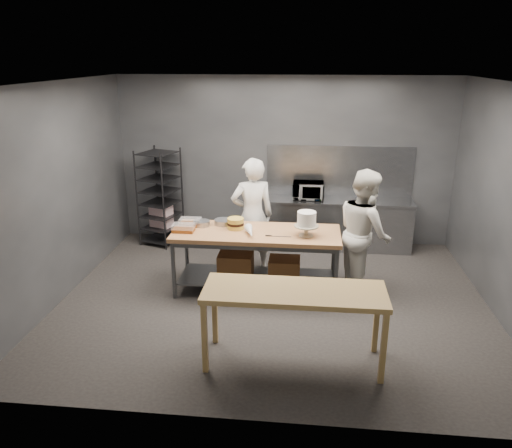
{
  "coord_description": "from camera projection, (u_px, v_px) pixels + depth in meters",
  "views": [
    {
      "loc": [
        0.43,
        -6.39,
        3.33
      ],
      "look_at": [
        -0.27,
        0.26,
        1.05
      ],
      "focal_mm": 35.0,
      "sensor_mm": 36.0,
      "label": 1
    }
  ],
  "objects": [
    {
      "name": "ground",
      "position": [
        273.0,
        300.0,
        7.14
      ],
      "size": [
        6.0,
        6.0,
        0.0
      ],
      "primitive_type": "plane",
      "color": "black",
      "rests_on": "ground"
    },
    {
      "name": "back_wall",
      "position": [
        284.0,
        161.0,
        9.0
      ],
      "size": [
        6.0,
        0.04,
        3.0
      ],
      "primitive_type": "cube",
      "color": "#4C4F54",
      "rests_on": "ground"
    },
    {
      "name": "work_table",
      "position": [
        256.0,
        254.0,
        7.27
      ],
      "size": [
        2.4,
        0.9,
        0.92
      ],
      "color": "brown",
      "rests_on": "ground"
    },
    {
      "name": "near_counter",
      "position": [
        294.0,
        297.0,
        5.46
      ],
      "size": [
        2.0,
        0.7,
        0.9
      ],
      "color": "olive",
      "rests_on": "ground"
    },
    {
      "name": "back_counter",
      "position": [
        338.0,
        224.0,
        8.94
      ],
      "size": [
        2.6,
        0.6,
        0.9
      ],
      "color": "slate",
      "rests_on": "ground"
    },
    {
      "name": "splashback_panel",
      "position": [
        340.0,
        171.0,
        8.93
      ],
      "size": [
        2.6,
        0.02,
        0.9
      ],
      "primitive_type": "cube",
      "color": "slate",
      "rests_on": "back_counter"
    },
    {
      "name": "speed_rack",
      "position": [
        160.0,
        198.0,
        9.06
      ],
      "size": [
        0.78,
        0.81,
        1.75
      ],
      "color": "black",
      "rests_on": "ground"
    },
    {
      "name": "chef_behind",
      "position": [
        252.0,
        216.0,
        7.83
      ],
      "size": [
        0.77,
        0.62,
        1.85
      ],
      "primitive_type": "imported",
      "rotation": [
        0.0,
        0.0,
        3.44
      ],
      "color": "silver",
      "rests_on": "ground"
    },
    {
      "name": "chef_right",
      "position": [
        364.0,
        233.0,
        7.12
      ],
      "size": [
        0.91,
        1.04,
        1.84
      ],
      "primitive_type": "imported",
      "rotation": [
        0.0,
        0.0,
        1.84
      ],
      "color": "silver",
      "rests_on": "ground"
    },
    {
      "name": "microwave",
      "position": [
        308.0,
        191.0,
        8.8
      ],
      "size": [
        0.54,
        0.37,
        0.3
      ],
      "primitive_type": "imported",
      "color": "black",
      "rests_on": "back_counter"
    },
    {
      "name": "frosted_cake_stand",
      "position": [
        307.0,
        221.0,
        6.9
      ],
      "size": [
        0.34,
        0.34,
        0.35
      ],
      "color": "#A9A087",
      "rests_on": "work_table"
    },
    {
      "name": "layer_cake",
      "position": [
        236.0,
        223.0,
        7.24
      ],
      "size": [
        0.24,
        0.24,
        0.16
      ],
      "color": "gold",
      "rests_on": "work_table"
    },
    {
      "name": "cake_pans",
      "position": [
        213.0,
        223.0,
        7.42
      ],
      "size": [
        0.57,
        0.35,
        0.07
      ],
      "color": "gray",
      "rests_on": "work_table"
    },
    {
      "name": "piping_bag",
      "position": [
        250.0,
        232.0,
        6.96
      ],
      "size": [
        0.21,
        0.4,
        0.12
      ],
      "primitive_type": "cone",
      "rotation": [
        1.57,
        0.0,
        0.26
      ],
      "color": "silver",
      "rests_on": "work_table"
    },
    {
      "name": "offset_spatula",
      "position": [
        275.0,
        236.0,
        6.96
      ],
      "size": [
        0.36,
        0.02,
        0.02
      ],
      "color": "slate",
      "rests_on": "work_table"
    },
    {
      "name": "pastry_clamshells",
      "position": [
        187.0,
        225.0,
        7.26
      ],
      "size": [
        0.35,
        0.48,
        0.11
      ],
      "color": "#A15720",
      "rests_on": "work_table"
    }
  ]
}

